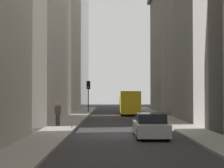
{
  "coord_description": "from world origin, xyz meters",
  "views": [
    {
      "loc": [
        -22.66,
        0.92,
        2.52
      ],
      "look_at": [
        14.57,
        0.75,
        3.53
      ],
      "focal_mm": 58.85,
      "sensor_mm": 36.0,
      "label": 1
    }
  ],
  "objects": [
    {
      "name": "ground_plane",
      "position": [
        0.0,
        0.0,
        0.0
      ],
      "size": [
        135.0,
        135.0,
        0.0
      ],
      "primitive_type": "plane",
      "color": "#302D30"
    },
    {
      "name": "pedestrian",
      "position": [
        5.1,
        4.89,
        1.09
      ],
      "size": [
        0.26,
        0.44,
        1.74
      ],
      "color": "#33333D",
      "rests_on": "sidewalk_right"
    },
    {
      "name": "sidewalk_left",
      "position": [
        0.0,
        -4.5,
        0.07
      ],
      "size": [
        90.0,
        2.2,
        0.14
      ],
      "primitive_type": "cube",
      "color": "gray",
      "rests_on": "ground_plane"
    },
    {
      "name": "discarded_bottle",
      "position": [
        2.61,
        3.56,
        0.25
      ],
      "size": [
        0.07,
        0.07,
        0.27
      ],
      "color": "#236033",
      "rests_on": "sidewalk_right"
    },
    {
      "name": "traffic_light_midblock",
      "position": [
        26.62,
        3.87,
        3.18
      ],
      "size": [
        0.43,
        0.52,
        4.14
      ],
      "color": "black",
      "rests_on": "sidewalk_right"
    },
    {
      "name": "sedan_silver",
      "position": [
        -1.51,
        -1.4,
        0.66
      ],
      "size": [
        4.3,
        1.78,
        1.42
      ],
      "color": "#B7BABF",
      "rests_on": "ground_plane"
    },
    {
      "name": "building_left_far",
      "position": [
        30.47,
        -10.59,
        10.65
      ],
      "size": [
        12.86,
        10.5,
        21.29
      ],
      "color": "gray",
      "rests_on": "ground_plane"
    },
    {
      "name": "sidewalk_right",
      "position": [
        0.0,
        4.5,
        0.07
      ],
      "size": [
        90.0,
        2.2,
        0.14
      ],
      "primitive_type": "cube",
      "color": "gray",
      "rests_on": "ground_plane"
    },
    {
      "name": "building_right_far",
      "position": [
        28.11,
        10.59,
        13.69
      ],
      "size": [
        14.09,
        10.5,
        27.35
      ],
      "color": "#A8A091",
      "rests_on": "ground_plane"
    },
    {
      "name": "delivery_truck",
      "position": [
        21.33,
        -1.4,
        1.46
      ],
      "size": [
        6.46,
        2.25,
        2.84
      ],
      "color": "yellow",
      "rests_on": "ground_plane"
    }
  ]
}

